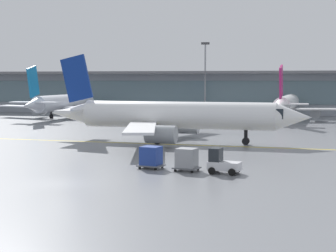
{
  "coord_description": "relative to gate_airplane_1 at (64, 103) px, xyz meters",
  "views": [
    {
      "loc": [
        15.94,
        -37.46,
        7.7
      ],
      "look_at": [
        4.63,
        16.72,
        3.0
      ],
      "focal_mm": 58.36,
      "sensor_mm": 36.0,
      "label": 1
    }
  ],
  "objects": [
    {
      "name": "ground_plane",
      "position": [
        26.92,
        -65.45,
        -3.08
      ],
      "size": [
        400.0,
        400.0,
        0.0
      ],
      "primitive_type": "plane",
      "color": "slate"
    },
    {
      "name": "taxiway_centreline_stripe",
      "position": [
        30.47,
        -39.53,
        -3.08
      ],
      "size": [
        109.77,
        7.9,
        0.01
      ],
      "primitive_type": "cube",
      "rotation": [
        0.0,
        0.0,
        -0.07
      ],
      "color": "yellow",
      "rests_on": "ground_plane"
    },
    {
      "name": "terminal_concourse",
      "position": [
        26.92,
        21.39,
        1.84
      ],
      "size": [
        219.24,
        11.0,
        9.6
      ],
      "color": "#8C939E",
      "rests_on": "ground_plane"
    },
    {
      "name": "gate_airplane_1",
      "position": [
        0.0,
        0.0,
        0.0
      ],
      "size": [
        28.79,
        31.0,
        10.27
      ],
      "rotation": [
        0.0,
        0.0,
        1.51
      ],
      "color": "silver",
      "rests_on": "ground_plane"
    },
    {
      "name": "gate_airplane_2",
      "position": [
        43.81,
        2.98,
        -0.0
      ],
      "size": [
        28.69,
        30.99,
        10.26
      ],
      "rotation": [
        0.0,
        0.0,
        1.48
      ],
      "color": "white",
      "rests_on": "ground_plane"
    },
    {
      "name": "taxiing_regional_jet",
      "position": [
        30.05,
        -37.5,
        0.21
      ],
      "size": [
        33.11,
        30.72,
        10.96
      ],
      "rotation": [
        0.0,
        0.0,
        -0.07
      ],
      "color": "white",
      "rests_on": "ground_plane"
    },
    {
      "name": "baggage_tug",
      "position": [
        38.13,
        -58.56,
        -2.19
      ],
      "size": [
        2.83,
        2.05,
        2.1
      ],
      "rotation": [
        0.0,
        0.0,
        -0.2
      ],
      "color": "silver",
      "rests_on": "ground_plane"
    },
    {
      "name": "cargo_dolly_lead",
      "position": [
        35.09,
        -57.94,
        -2.03
      ],
      "size": [
        2.38,
        1.99,
        1.94
      ],
      "rotation": [
        0.0,
        0.0,
        -0.2
      ],
      "color": "#595B60",
      "rests_on": "ground_plane"
    },
    {
      "name": "cargo_dolly_trailing",
      "position": [
        31.83,
        -57.28,
        -2.03
      ],
      "size": [
        2.38,
        1.99,
        1.94
      ],
      "rotation": [
        0.0,
        0.0,
        -0.2
      ],
      "color": "#595B60",
      "rests_on": "ground_plane"
    },
    {
      "name": "apron_light_mast_1",
      "position": [
        26.44,
        15.38,
        5.52
      ],
      "size": [
        1.8,
        0.36,
        15.81
      ],
      "color": "gray",
      "rests_on": "ground_plane"
    }
  ]
}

